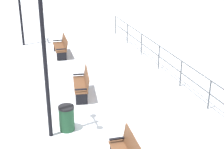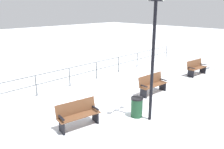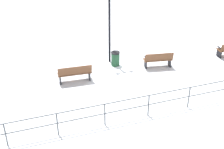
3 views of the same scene
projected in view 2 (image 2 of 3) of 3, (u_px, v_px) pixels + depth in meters
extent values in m
plane|color=white|center=(123.00, 108.00, 9.58)|extent=(80.00, 80.00, 0.00)
cube|color=brown|center=(79.00, 116.00, 7.92)|extent=(0.71, 1.58, 0.04)
cube|color=brown|center=(76.00, 107.00, 8.03)|extent=(0.38, 1.52, 0.45)
cube|color=black|center=(62.00, 127.00, 7.62)|extent=(0.41, 0.12, 0.45)
cube|color=black|center=(95.00, 116.00, 8.35)|extent=(0.41, 0.12, 0.45)
cube|color=black|center=(61.00, 118.00, 7.50)|extent=(0.41, 0.14, 0.04)
cube|color=black|center=(95.00, 108.00, 8.23)|extent=(0.41, 0.14, 0.04)
cube|color=brown|center=(154.00, 85.00, 11.03)|extent=(0.56, 1.70, 0.04)
cube|color=brown|center=(150.00, 79.00, 11.12)|extent=(0.23, 1.67, 0.47)
cube|color=black|center=(144.00, 93.00, 10.63)|extent=(0.40, 0.08, 0.45)
cube|color=black|center=(163.00, 86.00, 11.56)|extent=(0.40, 0.08, 0.45)
cube|color=black|center=(144.00, 86.00, 10.52)|extent=(0.40, 0.10, 0.04)
cube|color=black|center=(163.00, 80.00, 11.44)|extent=(0.40, 0.10, 0.04)
cube|color=brown|center=(197.00, 68.00, 14.06)|extent=(0.62, 1.62, 0.04)
cube|color=brown|center=(194.00, 63.00, 14.16)|extent=(0.28, 1.58, 0.45)
cube|color=black|center=(191.00, 74.00, 13.71)|extent=(0.41, 0.09, 0.46)
cube|color=black|center=(203.00, 70.00, 14.54)|extent=(0.41, 0.09, 0.46)
cube|color=black|center=(192.00, 68.00, 13.59)|extent=(0.41, 0.11, 0.04)
cube|color=black|center=(204.00, 64.00, 14.43)|extent=(0.41, 0.11, 0.04)
cylinder|color=black|center=(153.00, 63.00, 7.98)|extent=(0.11, 0.11, 4.43)
cylinder|color=black|center=(156.00, 0.00, 7.38)|extent=(0.07, 0.76, 0.07)
cylinder|color=#4C5156|center=(36.00, 86.00, 10.72)|extent=(0.05, 0.05, 1.02)
cylinder|color=#4C5156|center=(70.00, 77.00, 12.02)|extent=(0.05, 0.05, 1.02)
cylinder|color=#4C5156|center=(97.00, 70.00, 13.32)|extent=(0.05, 0.05, 1.02)
cylinder|color=#4C5156|center=(119.00, 65.00, 14.62)|extent=(0.05, 0.05, 1.02)
cylinder|color=#4C5156|center=(137.00, 60.00, 15.92)|extent=(0.05, 0.05, 1.02)
cylinder|color=#4C5156|center=(153.00, 56.00, 17.22)|extent=(0.05, 0.05, 1.02)
cylinder|color=#4C5156|center=(166.00, 53.00, 18.53)|extent=(0.05, 0.05, 1.02)
cylinder|color=#4C5156|center=(69.00, 68.00, 11.88)|extent=(0.04, 19.12, 0.04)
cylinder|color=#4C5156|center=(70.00, 76.00, 12.01)|extent=(0.04, 19.12, 0.04)
cylinder|color=#1E4C2D|center=(137.00, 108.00, 8.75)|extent=(0.45, 0.45, 0.73)
cylinder|color=black|center=(137.00, 98.00, 8.63)|extent=(0.47, 0.47, 0.06)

